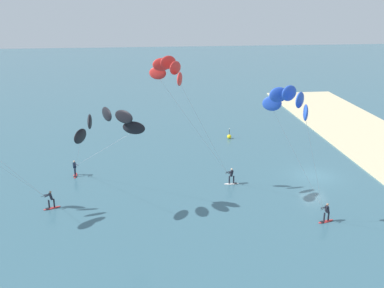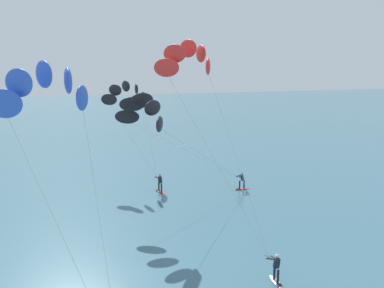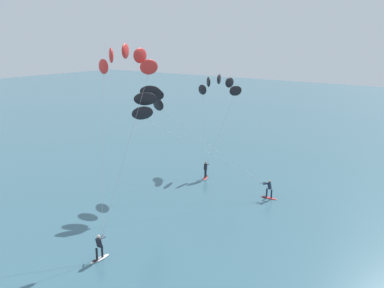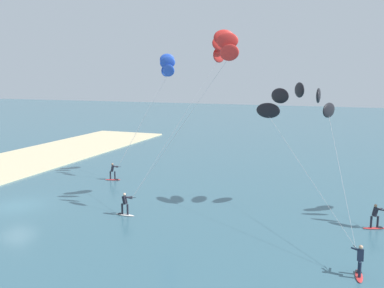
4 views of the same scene
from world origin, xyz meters
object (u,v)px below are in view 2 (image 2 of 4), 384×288
(kitesurfer_mid_water, at_px, (192,67))
(kitesurfer_downwind, at_px, (127,96))
(kitesurfer_nearshore, at_px, (49,102))
(kitesurfer_far_out, at_px, (147,114))

(kitesurfer_mid_water, relative_size, kitesurfer_downwind, 1.35)
(kitesurfer_nearshore, distance_m, kitesurfer_mid_water, 11.07)
(kitesurfer_far_out, relative_size, kitesurfer_downwind, 1.26)
(kitesurfer_far_out, bearing_deg, kitesurfer_downwind, 91.85)
(kitesurfer_nearshore, xyz_separation_m, kitesurfer_far_out, (5.76, 13.28, -2.51))
(kitesurfer_nearshore, relative_size, kitesurfer_mid_water, 0.92)
(kitesurfer_mid_water, xyz_separation_m, kitesurfer_far_out, (-2.06, 5.51, -3.56))
(kitesurfer_mid_water, bearing_deg, kitesurfer_downwind, 98.41)
(kitesurfer_nearshore, distance_m, kitesurfer_downwind, 24.72)
(kitesurfer_mid_water, distance_m, kitesurfer_downwind, 16.75)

